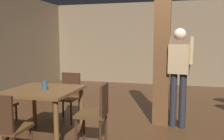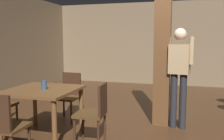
% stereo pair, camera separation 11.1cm
% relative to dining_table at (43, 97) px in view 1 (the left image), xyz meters
% --- Properties ---
extents(ground_plane, '(10.80, 10.80, 0.00)m').
position_rel_dining_table_xyz_m(ground_plane, '(1.56, 0.84, -0.66)').
color(ground_plane, '#422816').
extents(wall_back, '(8.00, 0.10, 2.80)m').
position_rel_dining_table_xyz_m(wall_back, '(1.56, 5.34, 0.74)').
color(wall_back, '#756047').
rests_on(wall_back, ground_plane).
extents(pillar, '(0.28, 0.28, 2.80)m').
position_rel_dining_table_xyz_m(pillar, '(1.70, 1.18, 0.74)').
color(pillar, brown).
rests_on(pillar, ground_plane).
extents(dining_table, '(1.03, 1.03, 0.77)m').
position_rel_dining_table_xyz_m(dining_table, '(0.00, 0.00, 0.00)').
color(dining_table, brown).
rests_on(dining_table, ground_plane).
extents(chair_south, '(0.43, 0.43, 0.89)m').
position_rel_dining_table_xyz_m(chair_south, '(0.03, -0.91, -0.15)').
color(chair_south, '#4C3319').
rests_on(chair_south, ground_plane).
extents(chair_east, '(0.44, 0.44, 0.89)m').
position_rel_dining_table_xyz_m(chair_east, '(0.87, -0.03, -0.15)').
color(chair_east, '#4C3319').
rests_on(chair_east, ground_plane).
extents(chair_north, '(0.44, 0.44, 0.89)m').
position_rel_dining_table_xyz_m(chair_north, '(0.01, 0.89, -0.15)').
color(chair_north, '#4C3319').
rests_on(chair_north, ground_plane).
extents(napkin_cup, '(0.08, 0.08, 0.14)m').
position_rel_dining_table_xyz_m(napkin_cup, '(0.06, -0.04, 0.19)').
color(napkin_cup, '#33475B').
rests_on(napkin_cup, dining_table).
extents(standing_person, '(0.47, 0.26, 1.72)m').
position_rel_dining_table_xyz_m(standing_person, '(2.00, 1.04, 0.35)').
color(standing_person, tan).
rests_on(standing_person, ground_plane).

